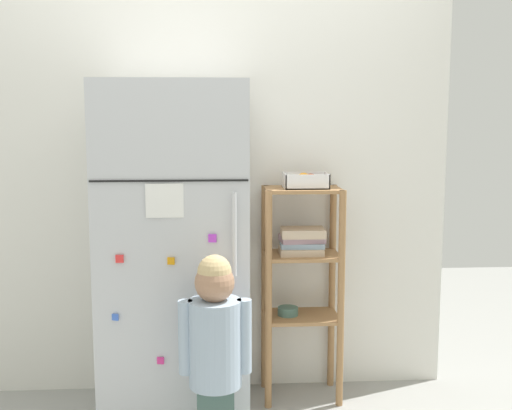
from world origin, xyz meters
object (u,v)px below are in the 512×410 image
Objects in this scene: child_standing at (215,342)px; fruit_bin at (306,181)px; refrigerator at (176,255)px; pantry_shelf_unit at (301,266)px.

fruit_bin reaches higher than child_standing.
refrigerator is 0.76m from fruit_bin.
fruit_bin is at bearing 16.86° from refrigerator.
child_standing is 0.85m from pantry_shelf_unit.
fruit_bin is (0.47, 0.71, 0.59)m from child_standing.
pantry_shelf_unit is at bearing 57.35° from child_standing.
refrigerator is 7.31× the size of fruit_bin.
fruit_bin is at bearing 56.32° from child_standing.
refrigerator is at bearing 110.20° from child_standing.
refrigerator reaches higher than pantry_shelf_unit.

